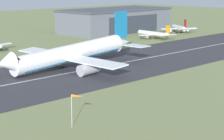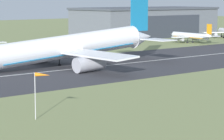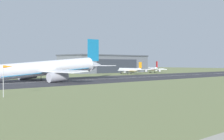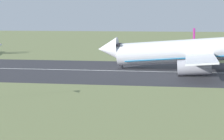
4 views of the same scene
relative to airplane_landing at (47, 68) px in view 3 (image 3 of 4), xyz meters
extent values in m
plane|color=#7A8451|center=(3.66, -68.15, -5.18)|extent=(689.51, 689.51, 0.00)
cube|color=#333338|center=(3.66, -4.81, -5.15)|extent=(449.51, 46.47, 0.06)
cube|color=silver|center=(3.66, -4.81, -5.12)|extent=(404.56, 0.70, 0.01)
cube|color=slate|center=(92.93, 68.82, 1.14)|extent=(68.32, 29.86, 12.65)
cube|color=#424751|center=(92.93, 68.82, 7.92)|extent=(69.32, 30.86, 0.90)
cube|color=#2D333D|center=(92.93, 53.84, -0.12)|extent=(40.99, 0.12, 10.12)
cylinder|color=white|center=(-0.41, 0.00, 0.20)|extent=(45.34, 6.47, 9.23)
cone|color=white|center=(25.66, -0.27, 1.28)|extent=(7.61, 5.47, 5.89)
cube|color=#146B9E|center=(-0.41, 0.00, -1.45)|extent=(40.44, 6.11, 3.14)
cube|color=white|center=(-1.17, 14.01, -0.85)|extent=(7.15, 22.09, 0.90)
cylinder|color=#A8A8B2|center=(-2.56, 12.27, -2.95)|extent=(8.07, 3.80, 4.27)
cube|color=white|center=(-1.46, -13.98, -0.85)|extent=(7.15, 22.09, 0.90)
cylinder|color=#A8A8B2|center=(-2.83, -12.21, -2.95)|extent=(8.07, 3.80, 4.27)
cube|color=#146B9E|center=(24.58, -0.26, 8.28)|extent=(6.51, 0.35, 10.17)
cube|color=white|center=(25.06, 7.30, 1.10)|extent=(5.79, 9.22, 0.24)
cube|color=white|center=(24.90, -7.84, 1.10)|extent=(5.79, 9.22, 0.24)
cylinder|color=black|center=(-0.78, 3.60, -3.99)|extent=(0.24, 0.24, 2.39)
cylinder|color=black|center=(-0.78, 3.60, -4.96)|extent=(0.84, 0.84, 0.44)
cylinder|color=black|center=(-0.85, -3.58, -3.99)|extent=(0.24, 0.24, 2.39)
cylinder|color=black|center=(-0.85, -3.58, -4.96)|extent=(0.84, 0.84, 0.44)
cone|color=white|center=(1.03, 46.58, -2.34)|extent=(3.33, 3.09, 2.93)
cube|color=black|center=(0.78, 48.01, -1.75)|extent=(2.64, 1.51, 0.44)
cube|color=white|center=(6.28, 54.63, -2.85)|extent=(10.38, 3.86, 0.40)
cylinder|color=#A8A8B2|center=(5.55, 54.06, -4.01)|extent=(2.44, 4.06, 1.81)
cylinder|color=silver|center=(80.40, 29.97, -2.28)|extent=(4.51, 19.94, 2.31)
cone|color=silver|center=(81.63, 40.84, -2.28)|extent=(2.53, 2.32, 2.31)
cone|color=silver|center=(79.14, 18.75, -1.86)|extent=(2.38, 2.99, 2.08)
cube|color=black|center=(81.50, 39.71, -1.82)|extent=(2.07, 1.31, 0.44)
cube|color=orange|center=(80.40, 29.97, -2.92)|extent=(4.18, 17.96, 0.20)
cube|color=silver|center=(85.09, 29.84, -2.68)|extent=(7.33, 3.73, 0.40)
cylinder|color=#A8A8B2|center=(84.60, 30.49, -3.65)|extent=(1.76, 3.14, 1.43)
cube|color=silver|center=(75.80, 30.89, -2.68)|extent=(7.33, 3.73, 0.40)
cylinder|color=#A8A8B2|center=(76.43, 31.41, -3.65)|extent=(1.76, 3.14, 1.43)
cube|color=orange|center=(79.19, 19.16, 0.84)|extent=(0.56, 2.53, 3.93)
cube|color=silver|center=(82.05, 18.44, -1.93)|extent=(3.76, 2.58, 0.24)
cube|color=silver|center=(76.24, 19.09, -1.93)|extent=(3.76, 2.58, 0.24)
cylinder|color=black|center=(81.38, 38.62, -4.31)|extent=(0.24, 0.24, 1.75)
cylinder|color=black|center=(81.38, 38.62, -4.96)|extent=(0.84, 0.84, 0.44)
cylinder|color=black|center=(81.77, 29.71, -4.31)|extent=(0.24, 0.24, 1.75)
cylinder|color=black|center=(81.77, 29.71, -4.96)|extent=(0.84, 0.84, 0.44)
cylinder|color=black|center=(79.02, 30.02, -4.31)|extent=(0.24, 0.24, 1.75)
cylinder|color=black|center=(79.02, 30.02, -4.96)|extent=(0.84, 0.84, 0.44)
cylinder|color=silver|center=(113.13, 37.13, -2.20)|extent=(10.59, 15.11, 2.51)
cone|color=silver|center=(117.94, 44.99, -2.20)|extent=(3.32, 3.24, 2.51)
cone|color=silver|center=(108.12, 28.94, -1.75)|extent=(3.50, 3.75, 2.26)
cube|color=black|center=(117.29, 43.93, -1.70)|extent=(2.40, 2.05, 0.44)
cube|color=red|center=(113.13, 37.13, -2.89)|extent=(9.63, 13.66, 0.20)
cube|color=silver|center=(118.53, 34.20, -2.64)|extent=(9.66, 7.29, 0.40)
cylinder|color=#A8A8B2|center=(118.13, 35.05, -3.67)|extent=(3.03, 3.60, 1.56)
cube|color=silver|center=(108.06, 40.60, -2.64)|extent=(9.66, 7.29, 0.40)
cylinder|color=#A8A8B2|center=(109.00, 40.64, -3.67)|extent=(3.03, 3.60, 1.56)
cube|color=red|center=(108.35, 29.33, 1.19)|extent=(1.67, 2.48, 4.27)
cube|color=silver|center=(110.86, 27.33, -1.83)|extent=(4.53, 4.05, 0.24)
cube|color=silver|center=(105.43, 30.65, -1.83)|extent=(4.53, 4.05, 0.24)
cylinder|color=black|center=(116.72, 43.00, -4.32)|extent=(0.24, 0.24, 1.72)
cylinder|color=black|center=(116.72, 43.00, -4.96)|extent=(0.84, 0.84, 0.44)
cylinder|color=black|center=(114.32, 36.19, -4.32)|extent=(0.24, 0.24, 1.72)
cylinder|color=black|center=(114.32, 36.19, -4.96)|extent=(0.84, 0.84, 0.44)
cylinder|color=black|center=(111.75, 37.76, -4.32)|extent=(0.24, 0.24, 1.72)
cylinder|color=black|center=(111.75, 37.76, -4.96)|extent=(0.84, 0.84, 0.44)
cylinder|color=#B7B7BC|center=(-39.39, -46.84, -1.69)|extent=(0.14, 0.14, 6.99)
cone|color=orange|center=(-38.75, -48.01, 1.56)|extent=(1.66, 2.35, 0.60)
camera|label=1|loc=(-94.71, -112.91, 24.38)|focal=70.00mm
camera|label=2|loc=(-79.86, -112.91, 12.60)|focal=85.00mm
camera|label=3|loc=(-68.37, -112.91, 2.41)|focal=50.00mm
camera|label=4|loc=(-5.41, -115.59, 9.11)|focal=70.00mm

